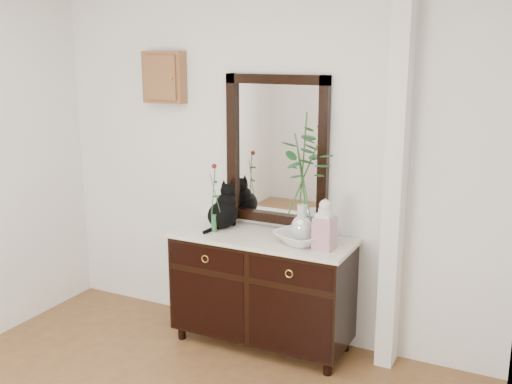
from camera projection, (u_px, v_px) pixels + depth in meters
The scene contains 10 objects.
wall_back at pixel (265, 161), 4.45m from camera, with size 3.60×0.04×2.70m, color silver.
pilaster at pixel (396, 175), 3.95m from camera, with size 0.12×0.20×2.70m, color silver.
sideboard at pixel (262, 285), 4.40m from camera, with size 1.33×0.52×0.82m.
wall_mirror at pixel (276, 151), 4.38m from camera, with size 0.80×0.06×1.10m.
key_cabinet at pixel (164, 77), 4.64m from camera, with size 0.35×0.10×0.40m, color brown.
cat at pixel (223, 206), 4.49m from camera, with size 0.24×0.29×0.34m, color black, non-canonical shape.
lotus_bowl at pixel (302, 238), 4.14m from camera, with size 0.35×0.35×0.09m, color white.
vase_branches at pixel (303, 177), 4.04m from camera, with size 0.43×0.43×0.91m, color silver, non-canonical shape.
bud_vase_rose at pixel (214, 197), 4.35m from camera, with size 0.06×0.06×0.52m, color #2B6038, non-canonical shape.
ginger_jar at pixel (325, 224), 4.00m from camera, with size 0.13×0.13×0.35m, color white, non-canonical shape.
Camera 1 is at (1.89, -1.98, 2.17)m, focal length 42.00 mm.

